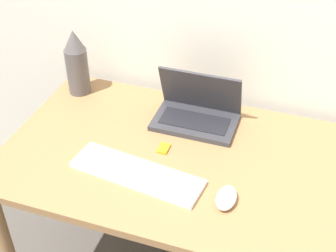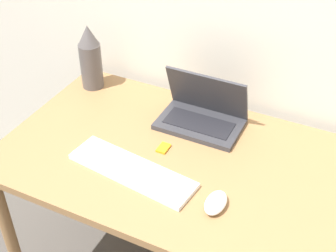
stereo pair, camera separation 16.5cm
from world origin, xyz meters
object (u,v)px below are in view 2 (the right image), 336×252
at_px(keyboard, 132,170).
at_px(mp3_player, 163,148).
at_px(mouse, 216,203).
at_px(laptop, 202,113).
at_px(vase, 90,57).

bearing_deg(keyboard, mp3_player, 75.74).
bearing_deg(mouse, keyboard, 175.81).
bearing_deg(keyboard, laptop, 74.09).
height_order(mouse, vase, vase).
bearing_deg(keyboard, mouse, -4.19).
bearing_deg(vase, mouse, -30.39).
distance_m(laptop, mouse, 0.45).
relative_size(mouse, mp3_player, 1.97).
xyz_separation_m(keyboard, vase, (-0.43, 0.41, 0.13)).
bearing_deg(laptop, mp3_player, -107.15).
relative_size(vase, mp3_player, 5.10).
bearing_deg(laptop, mouse, -61.81).
relative_size(mouse, vase, 0.39).
xyz_separation_m(laptop, vase, (-0.53, 0.04, 0.09)).
relative_size(laptop, mouse, 2.90).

